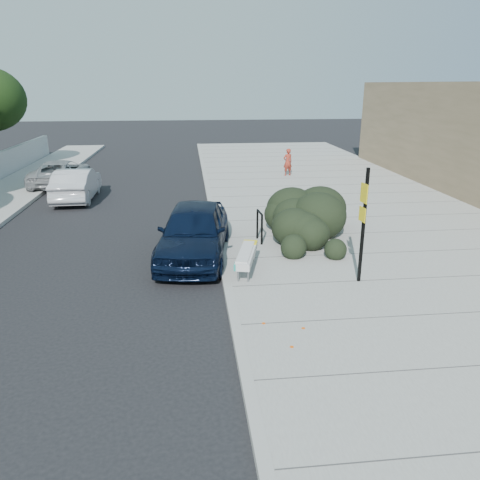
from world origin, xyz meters
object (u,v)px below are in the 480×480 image
object	(u,v)px
bench	(247,255)
sedan_navy	(194,231)
suv_silver	(61,173)
pedestrian	(288,162)
bike_rack	(260,223)
wagon_silver	(77,184)
sign_post	(363,220)

from	to	relation	value
bench	sedan_navy	size ratio (longest dim) A/B	0.41
suv_silver	pedestrian	world-z (taller)	pedestrian
bench	bike_rack	xyz separation A→B (m)	(0.73, 2.50, 0.15)
sedan_navy	pedestrian	xyz separation A→B (m)	(5.42, 12.18, 0.07)
wagon_silver	sedan_navy	bearing A→B (deg)	121.51
bike_rack	pedestrian	bearing A→B (deg)	69.04
bike_rack	wagon_silver	world-z (taller)	wagon_silver
pedestrian	sign_post	bearing A→B (deg)	67.08
bench	suv_silver	world-z (taller)	suv_silver
suv_silver	sign_post	bearing A→B (deg)	130.10
bike_rack	suv_silver	world-z (taller)	suv_silver
sedan_navy	wagon_silver	size ratio (longest dim) A/B	1.11
bike_rack	pedestrian	distance (m)	11.81
bench	sign_post	distance (m)	3.23
bench	wagon_silver	xyz separation A→B (m)	(-6.60, 9.78, 0.11)
wagon_silver	bench	bearing A→B (deg)	122.88
bench	pedestrian	distance (m)	14.42
bike_rack	sedan_navy	world-z (taller)	sedan_navy
bike_rack	sign_post	distance (m)	4.21
sign_post	wagon_silver	bearing A→B (deg)	124.62
bench	bike_rack	bearing A→B (deg)	87.93
bench	wagon_silver	distance (m)	11.79
wagon_silver	suv_silver	xyz separation A→B (m)	(-1.50, 3.28, -0.05)
bike_rack	suv_silver	distance (m)	13.76
suv_silver	pedestrian	bearing A→B (deg)	-174.02
bike_rack	bench	bearing A→B (deg)	-111.10
bench	wagon_silver	bearing A→B (deg)	138.26
sign_post	pedestrian	xyz separation A→B (m)	(1.20, 14.84, -0.92)
sign_post	suv_silver	xyz separation A→B (m)	(-10.92, 14.05, -1.15)
bench	bike_rack	distance (m)	2.61
bike_rack	sedan_navy	distance (m)	2.29
bench	bike_rack	size ratio (longest dim) A/B	1.95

